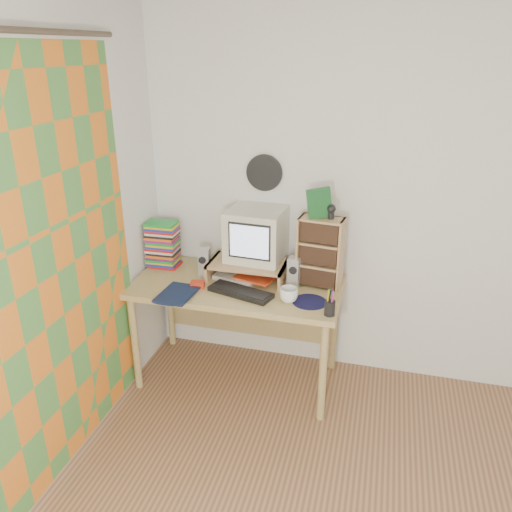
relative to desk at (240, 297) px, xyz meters
The scene contains 19 objects.
back_wall 1.25m from the desk, 16.59° to the left, with size 3.50×3.50×0.00m, color white.
curtain 1.29m from the desk, 125.22° to the right, with size 2.20×2.20×0.00m, color orange.
wall_disc 0.87m from the desk, 70.78° to the left, with size 0.25×0.25×0.02m, color black.
desk is the anchor object (origin of this frame).
monitor_riser 0.24m from the desk, 36.34° to the left, with size 0.52×0.30×0.12m.
crt_monitor 0.45m from the desk, 45.27° to the left, with size 0.37×0.37×0.35m, color silver.
speaker_left 0.34m from the desk, behind, with size 0.07×0.07×0.20m, color silver.
speaker_right 0.45m from the desk, ahead, with size 0.08×0.08×0.21m, color silver.
keyboard 0.26m from the desk, 71.19° to the right, with size 0.42×0.14×0.03m, color black.
dvd_stack 0.66m from the desk, behind, with size 0.21×0.15×0.30m, color brown, non-canonical shape.
cd_rack 0.65m from the desk, ahead, with size 0.28×0.15×0.47m, color tan.
mug 0.48m from the desk, 30.25° to the right, with size 0.12×0.12×0.09m, color white.
diary 0.56m from the desk, 141.87° to the right, with size 0.26×0.19×0.05m, color #101C3D.
mousepad 0.57m from the desk, 21.36° to the right, with size 0.22×0.22×0.00m, color #100F35.
pen_cup 0.76m from the desk, 26.80° to the right, with size 0.06×0.06×0.13m, color black, non-canonical shape.
papers 0.16m from the desk, 30.76° to the left, with size 0.29×0.22×0.04m, color silver, non-canonical shape.
red_box 0.34m from the desk, 140.61° to the right, with size 0.09×0.06×0.04m, color red.
game_box 0.87m from the desk, ahead, with size 0.15×0.03×0.19m, color #185424.
webcam 0.88m from the desk, ahead, with size 0.05×0.05×0.09m, color black, non-canonical shape.
Camera 1 is at (-0.13, -1.50, 2.21)m, focal length 35.00 mm.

